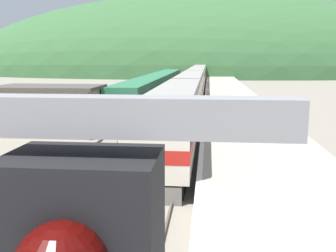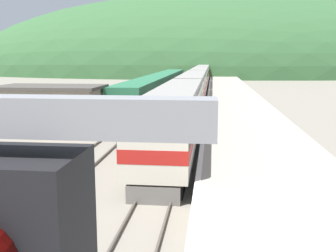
% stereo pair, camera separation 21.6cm
% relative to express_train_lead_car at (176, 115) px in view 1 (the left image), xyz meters
% --- Properties ---
extents(track_main, '(1.52, 180.00, 0.16)m').
position_rel_express_train_lead_car_xyz_m(track_main, '(0.00, 40.00, -2.10)').
color(track_main, '#4C443D').
rests_on(track_main, ground).
extents(track_siding, '(1.52, 180.00, 0.16)m').
position_rel_express_train_lead_car_xyz_m(track_siding, '(-4.79, 40.00, -2.10)').
color(track_siding, '#4C443D').
rests_on(track_siding, ground).
extents(platform, '(6.88, 140.00, 0.98)m').
position_rel_express_train_lead_car_xyz_m(platform, '(5.13, 20.00, -1.69)').
color(platform, '#9E9689').
rests_on(platform, ground).
extents(distant_hills, '(176.33, 79.35, 54.57)m').
position_rel_express_train_lead_car_xyz_m(distant_hills, '(0.00, 116.16, -2.18)').
color(distant_hills, '#335B33').
rests_on(distant_hills, ground).
extents(station_shed, '(8.13, 4.64, 3.78)m').
position_rel_express_train_lead_car_xyz_m(station_shed, '(-10.18, 3.67, -0.26)').
color(station_shed, gray).
rests_on(station_shed, ground).
extents(express_train_lead_car, '(2.92, 21.44, 4.34)m').
position_rel_express_train_lead_car_xyz_m(express_train_lead_car, '(0.00, 0.00, 0.00)').
color(express_train_lead_car, black).
rests_on(express_train_lead_car, ground).
extents(carriage_second, '(2.91, 22.77, 3.98)m').
position_rel_express_train_lead_car_xyz_m(carriage_second, '(0.00, 23.22, -0.01)').
color(carriage_second, black).
rests_on(carriage_second, ground).
extents(carriage_third, '(2.91, 22.77, 3.98)m').
position_rel_express_train_lead_car_xyz_m(carriage_third, '(0.00, 46.87, -0.01)').
color(carriage_third, black).
rests_on(carriage_third, ground).
extents(carriage_fourth, '(2.91, 22.77, 3.98)m').
position_rel_express_train_lead_car_xyz_m(carriage_fourth, '(0.00, 70.52, -0.01)').
color(carriage_fourth, black).
rests_on(carriage_fourth, ground).
extents(carriage_fifth, '(2.91, 22.77, 3.98)m').
position_rel_express_train_lead_car_xyz_m(carriage_fifth, '(0.00, 94.16, -0.01)').
color(carriage_fifth, black).
rests_on(carriage_fifth, ground).
extents(siding_train, '(2.90, 46.54, 3.60)m').
position_rel_express_train_lead_car_xyz_m(siding_train, '(-4.79, 27.78, -0.32)').
color(siding_train, black).
rests_on(siding_train, ground).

